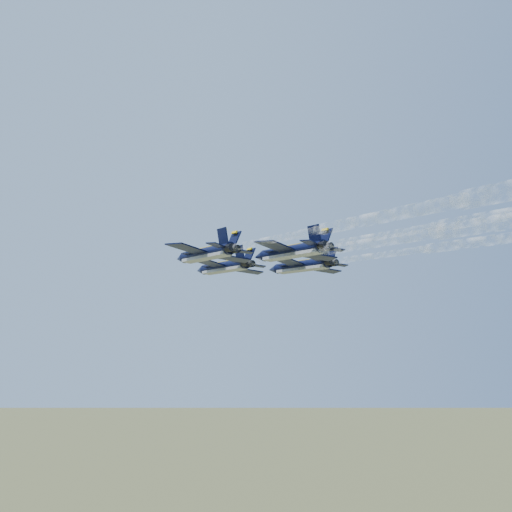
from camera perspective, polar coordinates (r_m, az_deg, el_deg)
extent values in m
cylinder|color=black|center=(106.55, -3.19, -1.06)|extent=(8.13, 14.67, 2.14)
cone|color=black|center=(114.26, -5.57, -1.64)|extent=(3.16, 3.58, 2.14)
ellipsoid|color=black|center=(109.96, -4.22, -1.00)|extent=(2.22, 2.99, 1.05)
cube|color=gray|center=(106.40, -3.23, -1.45)|extent=(7.15, 13.10, 0.69)
cube|color=black|center=(103.87, -4.74, -0.64)|extent=(7.34, 7.13, 0.92)
cube|color=yellow|center=(105.56, -5.26, -0.72)|extent=(5.02, 4.59, 0.94)
cube|color=black|center=(107.76, -1.20, -1.46)|extent=(6.95, 4.33, 0.92)
cube|color=yellow|center=(109.39, -1.76, -1.53)|extent=(6.41, 1.08, 0.94)
cube|color=black|center=(99.32, -2.17, -0.27)|extent=(3.37, 3.40, 0.48)
cube|color=black|center=(101.84, 0.08, -0.81)|extent=(3.03, 1.93, 0.48)
cube|color=black|center=(101.08, -1.65, 0.39)|extent=(1.74, 2.61, 2.94)
cube|color=black|center=(102.09, -0.75, 0.16)|extent=(2.29, 2.85, 2.78)
cylinder|color=black|center=(99.61, -1.02, -0.48)|extent=(1.82, 1.81, 1.38)
cylinder|color=black|center=(100.15, -0.54, -0.60)|extent=(1.82, 1.81, 1.38)
cylinder|color=black|center=(92.91, -5.00, 0.28)|extent=(8.13, 14.67, 2.14)
cone|color=black|center=(100.74, -7.56, -0.47)|extent=(3.16, 3.58, 2.14)
ellipsoid|color=black|center=(96.38, -6.11, 0.30)|extent=(2.22, 2.99, 1.05)
cube|color=gray|center=(92.75, -5.05, -0.16)|extent=(7.15, 13.10, 0.69)
cube|color=black|center=(90.35, -6.83, 0.80)|extent=(7.34, 7.13, 0.92)
cube|color=yellow|center=(92.06, -7.39, 0.69)|extent=(5.02, 4.59, 0.94)
cube|color=black|center=(93.99, -2.70, -0.20)|extent=(6.95, 4.33, 0.92)
cube|color=yellow|center=(95.64, -3.31, -0.29)|extent=(6.41, 1.08, 0.94)
cube|color=black|center=(85.66, -3.97, 1.32)|extent=(3.37, 3.40, 0.48)
cube|color=black|center=(88.05, -1.31, 0.64)|extent=(3.03, 1.93, 0.48)
cube|color=black|center=(87.42, -3.33, 2.04)|extent=(1.74, 2.61, 2.94)
cube|color=black|center=(88.38, -2.27, 1.76)|extent=(2.29, 2.85, 2.78)
cylinder|color=black|center=(85.88, -2.63, 1.06)|extent=(1.82, 1.81, 1.38)
cylinder|color=black|center=(86.40, -2.06, 0.91)|extent=(1.82, 1.81, 1.38)
cylinder|color=black|center=(105.56, 4.65, -0.96)|extent=(8.13, 14.67, 2.14)
cone|color=black|center=(112.59, 1.72, -1.56)|extent=(3.16, 3.58, 2.14)
ellipsoid|color=black|center=(108.67, 3.37, -0.90)|extent=(2.22, 2.99, 1.05)
cube|color=gray|center=(105.39, 4.62, -1.35)|extent=(7.15, 13.10, 0.69)
cube|color=black|center=(102.51, 3.30, -0.53)|extent=(7.34, 7.13, 0.92)
cube|color=yellow|center=(104.04, 2.65, -0.62)|extent=(5.02, 4.59, 0.94)
cube|color=black|center=(107.26, 6.55, -1.36)|extent=(6.95, 4.33, 0.92)
cube|color=yellow|center=(108.72, 5.88, -1.43)|extent=(6.41, 1.08, 0.94)
cube|color=black|center=(98.65, 6.24, -0.15)|extent=(3.37, 3.40, 0.48)
cube|color=black|center=(101.72, 8.27, -0.70)|extent=(3.03, 1.93, 0.48)
cube|color=black|center=(100.53, 6.61, 0.51)|extent=(1.74, 2.61, 2.94)
cube|color=black|center=(101.76, 7.43, 0.28)|extent=(2.29, 2.85, 2.78)
cylinder|color=black|center=(99.23, 7.35, -0.37)|extent=(1.82, 1.81, 1.38)
cylinder|color=black|center=(99.89, 7.79, -0.49)|extent=(1.82, 1.81, 1.38)
cylinder|color=black|center=(90.86, 3.61, 0.50)|extent=(8.13, 14.67, 2.14)
cone|color=black|center=(97.98, 0.33, -0.29)|extent=(3.16, 3.58, 2.14)
ellipsoid|color=black|center=(94.02, 2.17, 0.51)|extent=(2.22, 2.99, 1.05)
cube|color=gray|center=(90.68, 3.58, 0.04)|extent=(7.15, 13.10, 0.69)
cube|color=black|center=(87.88, 2.01, 1.04)|extent=(7.34, 7.13, 0.92)
cube|color=yellow|center=(89.44, 1.27, 0.92)|extent=(5.02, 4.59, 0.94)
cube|color=black|center=(92.48, 5.83, 0.01)|extent=(6.95, 4.33, 0.92)
cube|color=yellow|center=(93.96, 5.07, -0.09)|extent=(6.41, 1.08, 0.94)
cube|color=black|center=(83.95, 5.40, 1.57)|extent=(3.37, 3.40, 0.48)
cube|color=black|center=(86.95, 7.80, 0.87)|extent=(3.03, 1.93, 0.48)
cube|color=black|center=(85.85, 5.85, 2.30)|extent=(1.74, 2.61, 2.94)
cube|color=black|center=(87.05, 6.82, 2.00)|extent=(2.29, 2.85, 2.78)
cylinder|color=black|center=(84.49, 6.71, 1.30)|extent=(1.82, 1.81, 1.38)
cylinder|color=black|center=(85.14, 7.23, 1.15)|extent=(1.82, 1.81, 1.38)
cylinder|color=white|center=(91.83, 2.76, 0.37)|extent=(9.67, 19.74, 1.13)
cylinder|color=white|center=(77.33, 11.81, 2.55)|extent=(10.06, 19.92, 1.56)
cylinder|color=white|center=(78.00, 1.66, 2.23)|extent=(9.67, 19.74, 1.13)
cylinder|color=white|center=(63.56, 12.45, 5.29)|extent=(10.06, 19.92, 1.56)
cylinder|color=white|center=(92.50, 11.79, 0.50)|extent=(9.67, 19.74, 1.13)
cylinder|color=white|center=(80.45, 22.15, 2.59)|extent=(10.06, 19.92, 1.56)
cylinder|color=white|center=(77.78, 11.94, 2.48)|extent=(9.67, 19.74, 1.13)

